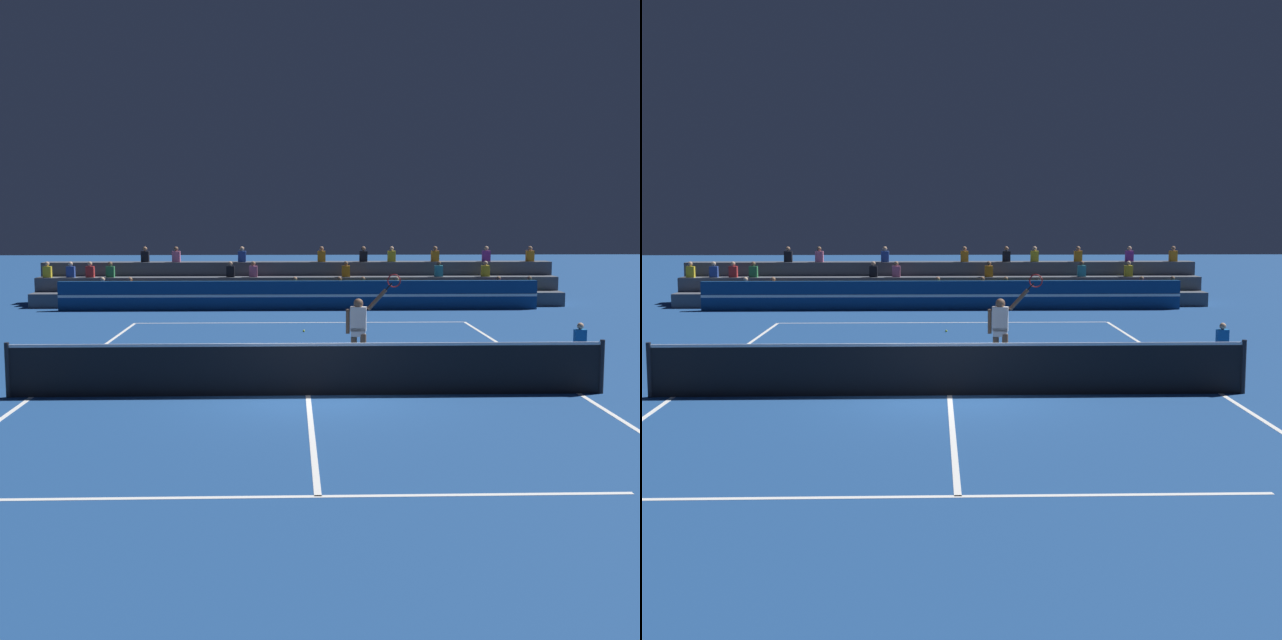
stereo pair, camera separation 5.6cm
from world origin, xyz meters
TOP-DOWN VIEW (x-y plane):
  - ground_plane at (0.00, 0.00)m, footprint 120.00×120.00m
  - court_lines at (0.00, 0.00)m, footprint 11.10×23.90m
  - tennis_net at (0.00, 0.00)m, footprint 12.00×0.10m
  - sponsor_banner_wall at (0.00, 15.82)m, footprint 18.00×0.26m
  - bleacher_stand at (0.00, 18.36)m, footprint 20.74×2.85m
  - ball_kid_courtside at (7.10, 4.84)m, footprint 0.30×0.36m
  - tennis_player at (1.23, 2.52)m, footprint 1.29×0.39m
  - tennis_ball at (0.06, 9.56)m, footprint 0.07×0.07m

SIDE VIEW (x-z plane):
  - ground_plane at x=0.00m, z-range 0.00..0.00m
  - court_lines at x=0.00m, z-range 0.00..0.01m
  - tennis_ball at x=0.06m, z-range 0.00..0.07m
  - ball_kid_courtside at x=7.10m, z-range -0.09..0.75m
  - tennis_net at x=0.00m, z-range -0.01..1.09m
  - sponsor_banner_wall at x=0.00m, z-range 0.00..1.10m
  - bleacher_stand at x=0.00m, z-range -0.49..1.79m
  - tennis_player at x=1.23m, z-range -0.19..2.15m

